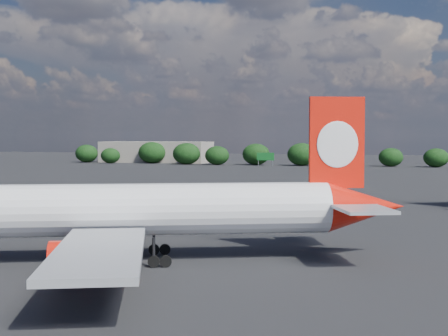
# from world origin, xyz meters

# --- Properties ---
(ground) EXTENTS (500.00, 500.00, 0.00)m
(ground) POSITION_xyz_m (0.00, 60.00, 0.00)
(ground) COLOR black
(ground) RESTS_ON ground
(qantas_airliner) EXTENTS (40.16, 38.67, 13.68)m
(qantas_airliner) POSITION_xyz_m (8.72, 15.14, 4.17)
(qantas_airliner) COLOR white
(qantas_airliner) RESTS_ON ground
(terminal_building) EXTENTS (42.00, 16.00, 8.00)m
(terminal_building) POSITION_xyz_m (-65.00, 192.00, 4.00)
(terminal_building) COLOR gray
(terminal_building) RESTS_ON ground
(highway_sign) EXTENTS (6.00, 0.30, 4.50)m
(highway_sign) POSITION_xyz_m (-18.00, 176.00, 3.13)
(highway_sign) COLOR #136323
(highway_sign) RESTS_ON ground
(billboard_yellow) EXTENTS (5.00, 0.30, 5.50)m
(billboard_yellow) POSITION_xyz_m (12.00, 182.00, 3.87)
(billboard_yellow) COLOR gold
(billboard_yellow) RESTS_ON ground
(horizon_treeline) EXTENTS (202.04, 15.85, 9.20)m
(horizon_treeline) POSITION_xyz_m (10.39, 180.34, 3.82)
(horizon_treeline) COLOR black
(horizon_treeline) RESTS_ON ground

